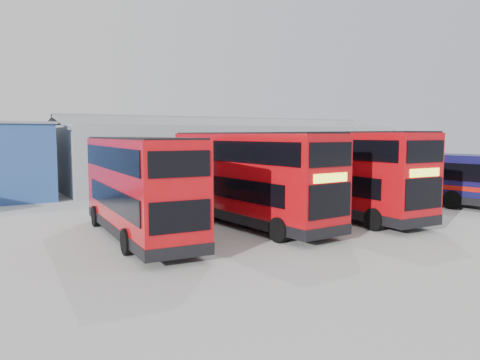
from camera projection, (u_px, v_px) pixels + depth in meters
ground_plane at (292, 226)px, 22.03m from camera, size 120.00×120.00×0.00m
maintenance_shed at (229, 153)px, 42.93m from camera, size 30.50×12.00×5.89m
double_decker_left at (139, 188)px, 19.33m from camera, size 3.04×10.08×4.21m
double_decker_centre at (250, 179)px, 22.14m from camera, size 3.26×10.60×4.42m
double_decker_right at (341, 174)px, 24.54m from camera, size 2.96×10.66×4.47m
single_decker_blue at (415, 177)px, 30.28m from camera, size 3.99×11.74×3.12m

